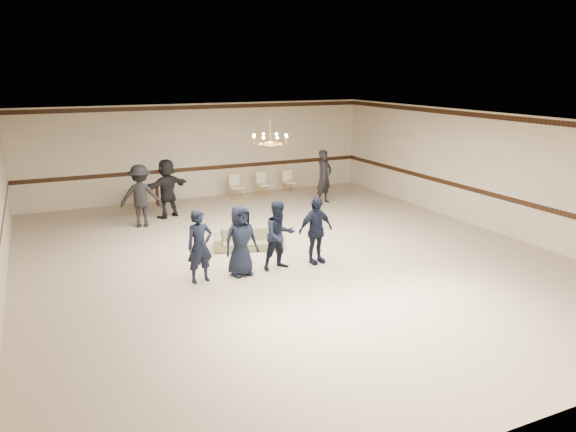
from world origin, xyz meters
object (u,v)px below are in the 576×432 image
object	(u,v)px
boy_c	(279,235)
console_table	(146,196)
adult_left	(141,196)
boy_d	(316,230)
adult_mid	(167,188)
boy_b	(241,241)
banquet_chair_right	(289,182)
chandelier	(270,131)
banquet_chair_left	(236,187)
settee	(248,239)
adult_right	(324,177)
banquet_chair_mid	(263,184)
boy_a	(200,246)

from	to	relation	value
boy_c	console_table	xyz separation A→B (m)	(-1.56, 7.03, -0.44)
boy_c	adult_left	xyz separation A→B (m)	(-2.12, 4.74, 0.11)
boy_d	adult_mid	size ratio (longest dim) A/B	0.87
boy_b	banquet_chair_right	world-z (taller)	boy_b
chandelier	banquet_chair_left	xyz separation A→B (m)	(0.94, 5.18, -2.46)
boy_d	settee	bearing A→B (deg)	114.38
banquet_chair_right	console_table	distance (m)	5.00
boy_d	adult_left	xyz separation A→B (m)	(-3.02, 4.74, 0.11)
settee	banquet_chair_right	world-z (taller)	banquet_chair_right
boy_b	settee	size ratio (longest dim) A/B	0.90
boy_c	banquet_chair_right	world-z (taller)	boy_c
banquet_chair_right	console_table	bearing A→B (deg)	176.35
banquet_chair_left	adult_right	bearing A→B (deg)	-35.53
settee	console_table	bearing A→B (deg)	121.52
boy_b	settee	distance (m)	1.86
banquet_chair_mid	banquet_chair_right	world-z (taller)	same
chandelier	settee	world-z (taller)	chandelier
boy_a	settee	xyz separation A→B (m)	(1.68, 1.61, -0.52)
boy_b	banquet_chair_right	bearing A→B (deg)	52.16
boy_b	adult_mid	bearing A→B (deg)	87.96
boy_c	settee	world-z (taller)	boy_c
boy_d	adult_right	bearing A→B (deg)	51.29
boy_a	console_table	world-z (taller)	boy_a
boy_c	settee	bearing A→B (deg)	89.28
adult_mid	boy_a	bearing A→B (deg)	60.79
chandelier	adult_right	distance (m)	5.19
boy_a	banquet_chair_mid	bearing A→B (deg)	50.91
boy_a	adult_right	world-z (taller)	adult_right
boy_a	console_table	bearing A→B (deg)	80.79
boy_c	boy_d	distance (m)	0.90
boy_c	chandelier	bearing A→B (deg)	67.91
adult_right	adult_mid	bearing A→B (deg)	152.60
boy_b	console_table	bearing A→B (deg)	89.97
banquet_chair_left	banquet_chair_mid	size ratio (longest dim) A/B	1.00
adult_left	banquet_chair_mid	bearing A→B (deg)	-140.36
chandelier	console_table	distance (m)	6.30
banquet_chair_left	banquet_chair_right	distance (m)	2.00
boy_b	boy_d	distance (m)	1.80
adult_left	boy_c	bearing A→B (deg)	129.12
adult_mid	banquet_chair_left	size ratio (longest dim) A/B	2.10
boy_d	console_table	xyz separation A→B (m)	(-2.46, 7.03, -0.44)
boy_d	adult_right	size ratio (longest dim) A/B	0.87
adult_mid	console_table	world-z (taller)	adult_mid
boy_a	adult_right	xyz separation A→B (m)	(5.68, 5.04, 0.11)
chandelier	settee	distance (m)	2.70
chandelier	banquet_chair_left	world-z (taller)	chandelier
boy_b	adult_left	size ratio (longest dim) A/B	0.87
chandelier	adult_left	size ratio (longest dim) A/B	0.53
boy_b	adult_right	world-z (taller)	adult_right
adult_mid	adult_right	world-z (taller)	same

